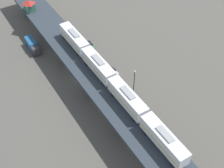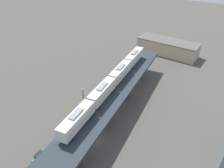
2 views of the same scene
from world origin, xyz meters
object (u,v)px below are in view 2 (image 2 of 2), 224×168
Objects in this scene: subway_train at (112,81)px; street_car_green at (40,156)px; warehouse_building at (168,47)px; street_car_silver at (73,122)px; street_lamp at (83,96)px; street_car_red at (109,95)px.

street_car_green is at bearing -98.97° from subway_train.
warehouse_building is (3.51, 76.28, 2.47)m from street_car_green.
street_car_silver is 9.32m from street_lamp.
street_lamp is at bearing 108.31° from street_car_silver.
street_car_red is at bearing 130.67° from subway_train.
subway_train is at bearing -89.36° from warehouse_building.
subway_train is 50.97m from warehouse_building.
street_car_green is at bearing -84.33° from street_car_silver.
street_car_red is (1.08, 17.36, 0.00)m from street_car_silver.
subway_train is 7.17× the size of street_lamp.
subway_train reaches higher than street_car_silver.
street_car_red is 0.68× the size of street_lamp.
street_car_green is 76.40m from warehouse_building.
street_lamp is at bearing 100.63° from street_car_green.
street_car_red is 30.83m from street_car_green.
street_car_silver is 17.40m from street_car_red.
street_car_silver is at bearing -94.41° from warehouse_building.
street_car_green is 22.39m from street_lamp.
street_car_red is at bearing -94.74° from warehouse_building.
street_car_green is (-4.07, -25.79, -9.41)m from subway_train.
street_car_green is at bearing -92.63° from warehouse_building.
street_car_red is 10.32m from street_lamp.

